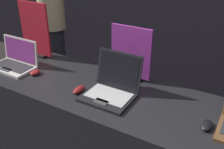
% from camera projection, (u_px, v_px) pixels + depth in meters
% --- Properties ---
extents(display_counter, '(2.38, 0.70, 0.86)m').
position_uv_depth(display_counter, '(111.00, 137.00, 2.12)').
color(display_counter, black).
rests_on(display_counter, ground_plane).
extents(laptop_front, '(0.39, 0.25, 0.24)m').
position_uv_depth(laptop_front, '(15.00, 61.00, 2.27)').
color(laptop_front, silver).
rests_on(laptop_front, display_counter).
extents(mouse_front, '(0.07, 0.09, 0.04)m').
position_uv_depth(mouse_front, '(35.00, 72.00, 2.16)').
color(mouse_front, maroon).
rests_on(mouse_front, display_counter).
extents(promo_stand_front, '(0.32, 0.07, 0.51)m').
position_uv_depth(promo_stand_front, '(35.00, 31.00, 2.39)').
color(promo_stand_front, black).
rests_on(promo_stand_front, display_counter).
extents(laptop_middle, '(0.35, 0.34, 0.29)m').
position_uv_depth(laptop_middle, '(112.00, 87.00, 1.86)').
color(laptop_middle, black).
rests_on(laptop_middle, display_counter).
extents(mouse_middle, '(0.06, 0.12, 0.04)m').
position_uv_depth(mouse_middle, '(79.00, 90.00, 1.92)').
color(mouse_middle, maroon).
rests_on(mouse_middle, display_counter).
extents(promo_stand_middle, '(0.33, 0.07, 0.43)m').
position_uv_depth(promo_stand_middle, '(131.00, 55.00, 2.02)').
color(promo_stand_middle, black).
rests_on(promo_stand_middle, display_counter).
extents(mouse_back, '(0.07, 0.11, 0.03)m').
position_uv_depth(mouse_back, '(207.00, 125.00, 1.56)').
color(mouse_back, black).
rests_on(mouse_back, display_counter).
extents(person_bystander, '(0.33, 0.33, 1.72)m').
position_uv_depth(person_bystander, '(53.00, 23.00, 3.33)').
color(person_bystander, '#282833').
rests_on(person_bystander, ground_plane).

